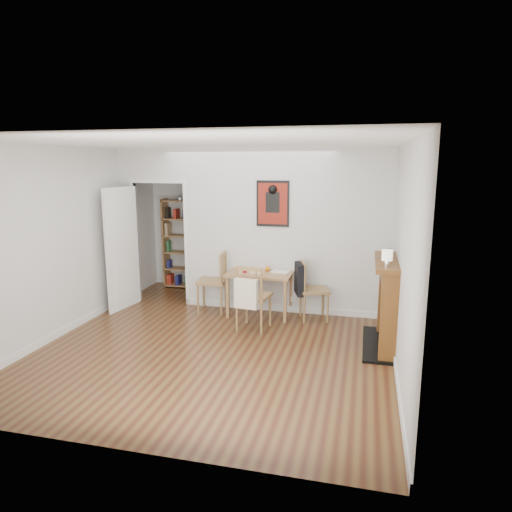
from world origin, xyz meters
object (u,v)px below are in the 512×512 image
(chair_front, at_px, (253,296))
(orange_fruit, at_px, (267,269))
(bookshelf, at_px, (182,244))
(fireplace, at_px, (388,301))
(mantel_lamp, at_px, (387,256))
(chair_right, at_px, (313,290))
(red_glass, at_px, (245,270))
(ceramic_jar_b, at_px, (388,252))
(ceramic_jar_a, at_px, (388,254))
(chair_left, at_px, (212,282))
(dining_table, at_px, (260,278))
(notebook, at_px, (280,272))

(chair_front, distance_m, orange_fruit, 0.80)
(bookshelf, distance_m, fireplace, 4.33)
(chair_front, relative_size, mantel_lamp, 4.82)
(bookshelf, bearing_deg, chair_right, -26.32)
(red_glass, bearing_deg, ceramic_jar_b, -11.39)
(chair_front, distance_m, bookshelf, 2.75)
(ceramic_jar_a, bearing_deg, chair_left, 163.59)
(dining_table, height_order, bookshelf, bookshelf)
(notebook, distance_m, mantel_lamp, 2.12)
(bookshelf, xyz_separation_m, red_glass, (1.63, -1.39, -0.11))
(chair_right, height_order, fireplace, fireplace)
(bookshelf, bearing_deg, chair_left, -51.14)
(ceramic_jar_b, bearing_deg, dining_table, 164.65)
(orange_fruit, bearing_deg, ceramic_jar_a, -26.84)
(chair_left, height_order, red_glass, chair_left)
(chair_left, distance_m, chair_right, 1.63)
(fireplace, relative_size, ceramic_jar_a, 9.64)
(notebook, height_order, mantel_lamp, mantel_lamp)
(chair_right, height_order, red_glass, chair_right)
(chair_left, relative_size, ceramic_jar_a, 7.54)
(orange_fruit, bearing_deg, chair_front, -92.97)
(chair_right, distance_m, bookshelf, 3.02)
(chair_right, xyz_separation_m, ceramic_jar_b, (1.05, -0.49, 0.73))
(fireplace, height_order, ceramic_jar_b, ceramic_jar_b)
(chair_left, height_order, bookshelf, bookshelf)
(ceramic_jar_b, bearing_deg, mantel_lamp, -93.47)
(notebook, relative_size, mantel_lamp, 1.36)
(chair_left, xyz_separation_m, chair_front, (0.85, -0.65, 0.00))
(chair_right, distance_m, mantel_lamp, 1.78)
(chair_right, xyz_separation_m, ceramic_jar_a, (1.03, -0.76, 0.75))
(ceramic_jar_b, bearing_deg, chair_front, -175.91)
(chair_right, distance_m, orange_fruit, 0.80)
(red_glass, bearing_deg, ceramic_jar_a, -18.38)
(chair_left, bearing_deg, chair_right, -0.90)
(bookshelf, relative_size, ceramic_jar_b, 19.25)
(mantel_lamp, bearing_deg, orange_fruit, 142.18)
(chair_right, distance_m, red_glass, 1.09)
(mantel_lamp, bearing_deg, chair_front, 161.53)
(dining_table, bearing_deg, bookshelf, 144.87)
(dining_table, relative_size, fireplace, 0.81)
(bookshelf, relative_size, fireplace, 1.37)
(bookshelf, height_order, mantel_lamp, bookshelf)
(bookshelf, distance_m, mantel_lamp, 4.51)
(ceramic_jar_b, bearing_deg, notebook, 158.83)
(fireplace, relative_size, mantel_lamp, 6.24)
(bookshelf, distance_m, ceramic_jar_a, 4.28)
(ceramic_jar_a, bearing_deg, ceramic_jar_b, 86.31)
(mantel_lamp, relative_size, ceramic_jar_a, 1.55)
(dining_table, xyz_separation_m, orange_fruit, (0.09, 0.11, 0.12))
(notebook, distance_m, ceramic_jar_b, 1.77)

